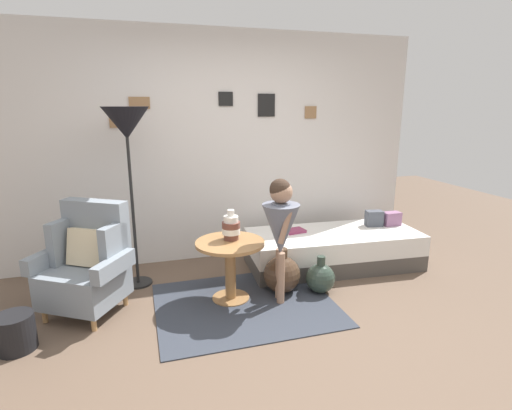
# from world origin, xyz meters

# --- Properties ---
(ground_plane) EXTENTS (12.00, 12.00, 0.00)m
(ground_plane) POSITION_xyz_m (0.00, 0.00, 0.00)
(ground_plane) COLOR brown
(gallery_wall) EXTENTS (4.80, 0.12, 2.60)m
(gallery_wall) POSITION_xyz_m (0.00, 1.95, 1.30)
(gallery_wall) COLOR silver
(gallery_wall) RESTS_ON ground
(rug) EXTENTS (1.60, 1.31, 0.01)m
(rug) POSITION_xyz_m (-0.05, 0.61, 0.01)
(rug) COLOR #333842
(rug) RESTS_ON ground
(armchair) EXTENTS (0.90, 0.84, 0.97)m
(armchair) POSITION_xyz_m (-1.39, 0.93, 0.44)
(armchair) COLOR tan
(armchair) RESTS_ON ground
(daybed) EXTENTS (1.95, 0.92, 0.40)m
(daybed) POSITION_xyz_m (1.14, 1.22, 0.20)
(daybed) COLOR #4C4742
(daybed) RESTS_ON ground
(pillow_head) EXTENTS (0.20, 0.12, 0.16)m
(pillow_head) POSITION_xyz_m (1.92, 1.27, 0.48)
(pillow_head) COLOR gray
(pillow_head) RESTS_ON daybed
(pillow_mid) EXTENTS (0.21, 0.15, 0.18)m
(pillow_mid) POSITION_xyz_m (1.70, 1.30, 0.49)
(pillow_mid) COLOR #474C56
(pillow_mid) RESTS_ON daybed
(side_table) EXTENTS (0.64, 0.64, 0.57)m
(side_table) POSITION_xyz_m (-0.15, 0.76, 0.42)
(side_table) COLOR #9E7042
(side_table) RESTS_ON ground
(vase_striped) EXTENTS (0.17, 0.17, 0.28)m
(vase_striped) POSITION_xyz_m (-0.13, 0.82, 0.69)
(vase_striped) COLOR brown
(vase_striped) RESTS_ON side_table
(floor_lamp) EXTENTS (0.44, 0.44, 1.77)m
(floor_lamp) POSITION_xyz_m (-0.99, 1.36, 1.56)
(floor_lamp) COLOR black
(floor_lamp) RESTS_ON ground
(person_child) EXTENTS (0.34, 0.34, 1.16)m
(person_child) POSITION_xyz_m (0.27, 0.60, 0.75)
(person_child) COLOR #A37A60
(person_child) RESTS_ON ground
(book_on_daybed) EXTENTS (0.24, 0.19, 0.03)m
(book_on_daybed) POSITION_xyz_m (0.72, 1.35, 0.42)
(book_on_daybed) COLOR #95365C
(book_on_daybed) RESTS_ON daybed
(demijohn_near) EXTENTS (0.36, 0.36, 0.45)m
(demijohn_near) POSITION_xyz_m (0.36, 0.77, 0.18)
(demijohn_near) COLOR #473323
(demijohn_near) RESTS_ON ground
(demijohn_far) EXTENTS (0.29, 0.29, 0.37)m
(demijohn_far) POSITION_xyz_m (0.72, 0.65, 0.15)
(demijohn_far) COLOR #2D3D33
(demijohn_far) RESTS_ON ground
(magazine_basket) EXTENTS (0.28, 0.28, 0.28)m
(magazine_basket) POSITION_xyz_m (-1.87, 0.44, 0.14)
(magazine_basket) COLOR black
(magazine_basket) RESTS_ON ground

